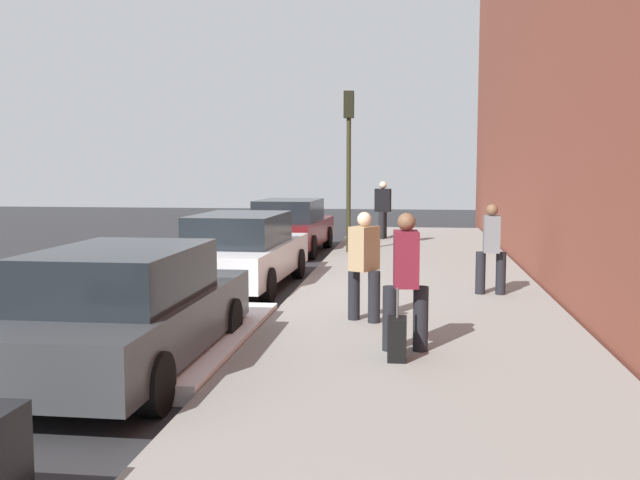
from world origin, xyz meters
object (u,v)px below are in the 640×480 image
pedestrian_tan_coat (364,263)px  pedestrian_burgundy_coat (406,278)px  parked_car_white (242,251)px  rolling_suitcase (397,339)px  traffic_light_pole (349,144)px  parked_car_maroon (290,226)px  pedestrian_grey_coat (491,246)px  parked_car_charcoal (127,310)px  pedestrian_black_coat (383,208)px

pedestrian_tan_coat → pedestrian_burgundy_coat: bearing=-159.7°
parked_car_white → rolling_suitcase: size_ratio=5.57×
traffic_light_pole → parked_car_white: bearing=162.4°
parked_car_maroon → traffic_light_pole: 2.98m
parked_car_white → pedestrian_burgundy_coat: (-5.19, -3.29, 0.31)m
parked_car_white → pedestrian_grey_coat: size_ratio=2.99×
parked_car_charcoal → pedestrian_burgundy_coat: (0.89, -3.25, 0.31)m
pedestrian_tan_coat → rolling_suitcase: 2.31m
pedestrian_black_coat → pedestrian_grey_coat: bearing=-166.9°
pedestrian_burgundy_coat → pedestrian_black_coat: bearing=3.4°
pedestrian_burgundy_coat → pedestrian_tan_coat: 1.81m
parked_car_white → pedestrian_burgundy_coat: bearing=-147.6°
pedestrian_black_coat → rolling_suitcase: (-14.80, -0.77, -0.71)m
rolling_suitcase → parked_car_maroon: bearing=15.4°
parked_car_maroon → traffic_light_pole: bearing=-116.4°
parked_car_maroon → pedestrian_black_coat: pedestrian_black_coat is taller
rolling_suitcase → parked_car_charcoal: bearing=97.7°
pedestrian_black_coat → pedestrian_tan_coat: 12.64m
pedestrian_grey_coat → rolling_suitcase: 5.04m
parked_car_white → traffic_light_pole: traffic_light_pole is taller
pedestrian_grey_coat → pedestrian_burgundy_coat: bearing=161.0°
pedestrian_black_coat → traffic_light_pole: 4.39m
parked_car_white → pedestrian_burgundy_coat: 6.15m
pedestrian_black_coat → pedestrian_tan_coat: (-12.64, -0.23, -0.10)m
pedestrian_grey_coat → pedestrian_burgundy_coat: 4.54m
parked_car_white → rolling_suitcase: 6.51m
pedestrian_grey_coat → parked_car_maroon: bearing=34.4°
pedestrian_burgundy_coat → parked_car_white: bearing=32.4°
parked_car_charcoal → rolling_suitcase: parked_car_charcoal is taller
pedestrian_black_coat → pedestrian_burgundy_coat: 14.36m
pedestrian_burgundy_coat → parked_car_maroon: bearing=16.4°
pedestrian_grey_coat → pedestrian_black_coat: pedestrian_black_coat is taller
parked_car_maroon → rolling_suitcase: bearing=-164.6°
parked_car_white → parked_car_maroon: 6.13m
parked_car_charcoal → pedestrian_burgundy_coat: pedestrian_burgundy_coat is taller
pedestrian_grey_coat → parked_car_white: bearing=79.3°
parked_car_white → pedestrian_grey_coat: 4.87m
parked_car_maroon → traffic_light_pole: (-0.86, -1.72, 2.28)m
parked_car_maroon → rolling_suitcase: (-11.79, -3.25, -0.35)m
pedestrian_black_coat → parked_car_maroon: bearing=140.6°
pedestrian_grey_coat → traffic_light_pole: bearing=26.7°
pedestrian_grey_coat → pedestrian_tan_coat: 3.34m
pedestrian_black_coat → traffic_light_pole: traffic_light_pole is taller
parked_car_maroon → rolling_suitcase: 12.23m
parked_car_maroon → pedestrian_black_coat: 3.92m
pedestrian_grey_coat → pedestrian_tan_coat: size_ratio=1.00×
parked_car_maroon → parked_car_charcoal: bearing=-179.6°
parked_car_charcoal → traffic_light_pole: size_ratio=1.11×
parked_car_white → pedestrian_tan_coat: bearing=-142.6°
parked_car_maroon → pedestrian_burgundy_coat: (-11.32, -3.34, 0.31)m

